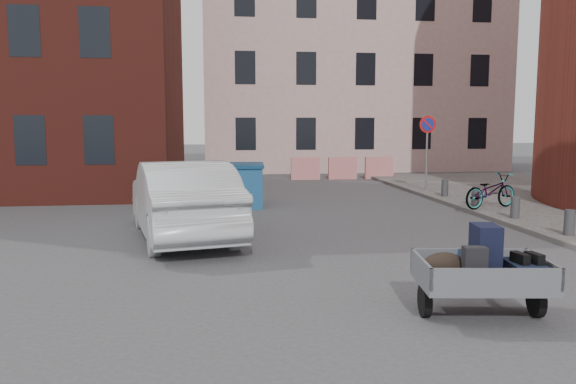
{
  "coord_description": "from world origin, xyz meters",
  "views": [
    {
      "loc": [
        -1.47,
        -9.74,
        2.49
      ],
      "look_at": [
        -0.01,
        1.57,
        1.1
      ],
      "focal_mm": 35.0,
      "sensor_mm": 36.0,
      "label": 1
    }
  ],
  "objects": [
    {
      "name": "dumpster",
      "position": [
        -1.6,
        7.19,
        0.65
      ],
      "size": [
        3.18,
        1.77,
        1.3
      ],
      "rotation": [
        0.0,
        0.0,
        -0.06
      ],
      "color": "#1C5285",
      "rests_on": "ground"
    },
    {
      "name": "building_brick",
      "position": [
        -9.0,
        13.0,
        7.0
      ],
      "size": [
        12.0,
        10.0,
        14.0
      ],
      "primitive_type": "cube",
      "color": "#591E16",
      "rests_on": "ground"
    },
    {
      "name": "silver_car",
      "position": [
        -2.21,
        2.57,
        0.85
      ],
      "size": [
        2.83,
        5.41,
        1.7
      ],
      "primitive_type": "imported",
      "rotation": [
        0.0,
        0.0,
        3.35
      ],
      "color": "#B9BCC1",
      "rests_on": "ground"
    },
    {
      "name": "trailer",
      "position": [
        1.89,
        -3.08,
        0.61
      ],
      "size": [
        1.73,
        1.9,
        1.2
      ],
      "rotation": [
        0.0,
        0.0,
        -0.14
      ],
      "color": "black",
      "rests_on": "ground"
    },
    {
      "name": "barriers",
      "position": [
        4.2,
        15.0,
        0.5
      ],
      "size": [
        4.7,
        0.18,
        1.0
      ],
      "color": "red",
      "rests_on": "ground"
    },
    {
      "name": "bollards",
      "position": [
        6.0,
        3.4,
        0.4
      ],
      "size": [
        0.22,
        9.02,
        0.55
      ],
      "color": "#3A3A3D",
      "rests_on": "sidewalk"
    },
    {
      "name": "no_parking_sign",
      "position": [
        6.0,
        9.48,
        2.01
      ],
      "size": [
        0.6,
        0.09,
        2.65
      ],
      "color": "gray",
      "rests_on": "sidewalk"
    },
    {
      "name": "ground",
      "position": [
        0.0,
        0.0,
        0.0
      ],
      "size": [
        120.0,
        120.0,
        0.0
      ],
      "primitive_type": "plane",
      "color": "#38383A",
      "rests_on": "ground"
    },
    {
      "name": "building_pink",
      "position": [
        6.0,
        22.0,
        7.0
      ],
      "size": [
        16.0,
        8.0,
        14.0
      ],
      "primitive_type": "cube",
      "color": "tan",
      "rests_on": "ground"
    },
    {
      "name": "bicycle",
      "position": [
        6.2,
        5.1,
        0.61
      ],
      "size": [
        1.96,
        1.24,
        0.97
      ],
      "primitive_type": "imported",
      "rotation": [
        0.0,
        0.0,
        1.92
      ],
      "color": "black",
      "rests_on": "sidewalk"
    }
  ]
}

